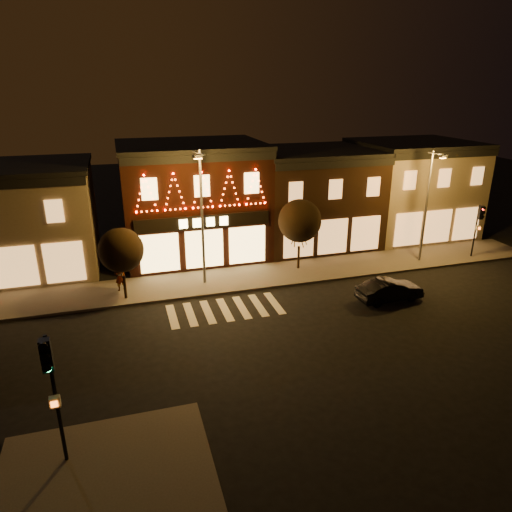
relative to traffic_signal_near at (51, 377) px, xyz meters
name	(u,v)px	position (x,y,z in m)	size (l,w,h in m)	color
ground	(243,345)	(7.79, 5.87, -3.55)	(120.00, 120.00, 0.00)	black
sidewalk_far	(241,278)	(9.79, 13.87, -3.47)	(44.00, 4.00, 0.15)	#47423D
sidewalk_near	(106,493)	(1.29, -1.63, -3.47)	(7.00, 7.00, 0.15)	#47423D
building_pulp	(193,200)	(7.79, 19.84, 0.62)	(10.20, 8.34, 8.30)	black
building_right_a	(312,197)	(17.29, 19.86, 0.22)	(9.20, 8.28, 7.50)	#321D11
building_right_b	(411,188)	(26.29, 19.86, 0.37)	(9.20, 8.28, 7.80)	#7D6F58
traffic_signal_near	(51,377)	(0.00, 0.00, 0.00)	(0.35, 0.50, 4.82)	black
traffic_signal_far	(479,220)	(27.31, 12.79, -0.62)	(0.34, 0.45, 3.89)	black
streetlamp_mid	(202,209)	(7.30, 13.51, 1.56)	(0.76, 1.93, 8.45)	#59595E
streetlamp_right	(428,199)	(23.03, 13.09, 1.20)	(0.72, 1.79, 7.83)	#59595E
tree_left	(121,250)	(2.40, 12.79, -0.37)	(2.59, 2.59, 4.33)	black
tree_right	(300,221)	(14.06, 14.36, 0.00)	(2.91, 2.91, 4.86)	black
dark_sedan	(390,290)	(17.47, 8.27, -2.89)	(1.39, 4.00, 1.32)	black
pedestrian	(120,277)	(2.17, 14.02, -2.49)	(0.66, 0.43, 1.80)	gray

